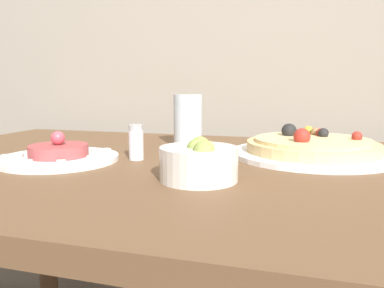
{
  "coord_description": "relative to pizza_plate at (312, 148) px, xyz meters",
  "views": [
    {
      "loc": [
        0.21,
        -0.29,
        0.88
      ],
      "look_at": [
        0.01,
        0.38,
        0.77
      ],
      "focal_mm": 35.0,
      "sensor_mm": 36.0,
      "label": 1
    }
  ],
  "objects": [
    {
      "name": "dining_table",
      "position": [
        -0.23,
        -0.14,
        -0.11
      ],
      "size": [
        1.35,
        0.8,
        0.73
      ],
      "color": "brown",
      "rests_on": "ground_plane"
    },
    {
      "name": "pizza_plate",
      "position": [
        0.0,
        0.0,
        0.0
      ],
      "size": [
        0.34,
        0.34,
        0.07
      ],
      "color": "white",
      "rests_on": "dining_table"
    },
    {
      "name": "tartare_plate",
      "position": [
        -0.49,
        -0.19,
        -0.01
      ],
      "size": [
        0.24,
        0.24,
        0.06
      ],
      "color": "white",
      "rests_on": "dining_table"
    },
    {
      "name": "small_bowl",
      "position": [
        -0.18,
        -0.26,
        0.01
      ],
      "size": [
        0.13,
        0.13,
        0.07
      ],
      "color": "silver",
      "rests_on": "dining_table"
    },
    {
      "name": "drinking_glass",
      "position": [
        -0.29,
        0.05,
        0.05
      ],
      "size": [
        0.07,
        0.07,
        0.13
      ],
      "color": "silver",
      "rests_on": "dining_table"
    },
    {
      "name": "salt_shaker",
      "position": [
        -0.35,
        -0.14,
        0.02
      ],
      "size": [
        0.03,
        0.03,
        0.07
      ],
      "color": "silver",
      "rests_on": "dining_table"
    }
  ]
}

